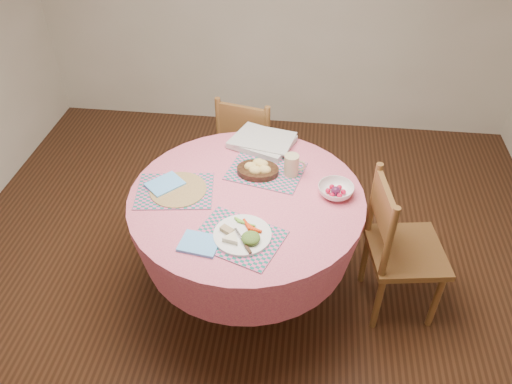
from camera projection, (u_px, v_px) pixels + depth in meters
ground at (248, 289)px, 3.08m from camera, size 4.00×4.00×0.00m
room_envelope at (244, 10)px, 1.99m from camera, size 4.01×4.01×2.71m
dining_table at (247, 223)px, 2.72m from camera, size 1.24×1.24×0.75m
chair_right at (398, 246)px, 2.71m from camera, size 0.46×0.47×0.90m
chair_back at (250, 148)px, 3.46m from camera, size 0.48×0.47×0.88m
placemat_front at (238, 238)px, 2.36m from camera, size 0.48×0.42×0.01m
placemat_left at (175, 191)px, 2.63m from camera, size 0.44×0.35×0.01m
placemat_back at (266, 171)px, 2.76m from camera, size 0.46×0.38×0.01m
wicker_trivet at (178, 190)px, 2.63m from camera, size 0.30×0.30×0.01m
napkin_near at (200, 244)px, 2.32m from camera, size 0.20×0.17×0.01m
napkin_far at (165, 184)px, 2.65m from camera, size 0.23×0.23×0.01m
dinner_plate at (244, 235)px, 2.35m from camera, size 0.28×0.28×0.05m
bread_bowl at (258, 169)px, 2.72m from camera, size 0.23×0.23×0.08m
latte_mug at (292, 165)px, 2.70m from camera, size 0.12×0.08×0.12m
fruit_bowl at (336, 191)px, 2.59m from camera, size 0.24×0.24×0.06m
newspaper_stack at (263, 141)px, 2.95m from camera, size 0.41×0.37×0.04m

